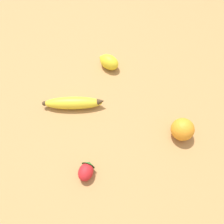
% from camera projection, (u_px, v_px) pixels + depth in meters
% --- Properties ---
extents(ground_plane, '(3.00, 3.00, 0.00)m').
position_uv_depth(ground_plane, '(114.00, 104.00, 0.73)').
color(ground_plane, '#A87A47').
extents(banana, '(0.16, 0.17, 0.04)m').
position_uv_depth(banana, '(74.00, 103.00, 0.71)').
color(banana, yellow).
rests_on(banana, ground_plane).
extents(orange, '(0.07, 0.07, 0.07)m').
position_uv_depth(orange, '(182.00, 129.00, 0.64)').
color(orange, orange).
rests_on(orange, ground_plane).
extents(strawberry, '(0.06, 0.07, 0.04)m').
position_uv_depth(strawberry, '(86.00, 171.00, 0.59)').
color(strawberry, red).
rests_on(strawberry, ground_plane).
extents(lemon, '(0.09, 0.06, 0.05)m').
position_uv_depth(lemon, '(109.00, 62.00, 0.80)').
color(lemon, yellow).
rests_on(lemon, ground_plane).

